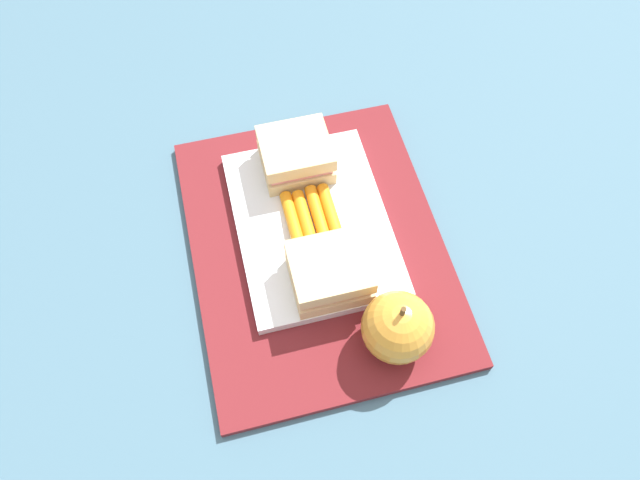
{
  "coord_description": "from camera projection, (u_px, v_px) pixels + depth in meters",
  "views": [
    {
      "loc": [
        0.3,
        -0.07,
        0.59
      ],
      "look_at": [
        0.01,
        0.0,
        0.04
      ],
      "focal_mm": 32.57,
      "sensor_mm": 36.0,
      "label": 1
    }
  ],
  "objects": [
    {
      "name": "sandwich_half_left",
      "position": [
        296.0,
        155.0,
        0.67
      ],
      "size": [
        0.07,
        0.08,
        0.04
      ],
      "color": "#DBC189",
      "rests_on": "food_tray"
    },
    {
      "name": "lunchbag_mat",
      "position": [
        317.0,
        246.0,
        0.66
      ],
      "size": [
        0.36,
        0.28,
        0.01
      ],
      "primitive_type": "cube",
      "color": "maroon",
      "rests_on": "ground_plane"
    },
    {
      "name": "apple",
      "position": [
        398.0,
        327.0,
        0.57
      ],
      "size": [
        0.07,
        0.07,
        0.08
      ],
      "color": "gold",
      "rests_on": "lunchbag_mat"
    },
    {
      "name": "ground_plane",
      "position": [
        317.0,
        248.0,
        0.66
      ],
      "size": [
        2.4,
        2.4,
        0.0
      ],
      "primitive_type": "plane",
      "color": "#42667A"
    },
    {
      "name": "carrot_sticks_bundle",
      "position": [
        311.0,
        217.0,
        0.65
      ],
      "size": [
        0.08,
        0.06,
        0.02
      ],
      "color": "orange",
      "rests_on": "food_tray"
    },
    {
      "name": "food_tray",
      "position": [
        312.0,
        223.0,
        0.66
      ],
      "size": [
        0.23,
        0.17,
        0.01
      ],
      "primitive_type": "cube",
      "color": "white",
      "rests_on": "lunchbag_mat"
    },
    {
      "name": "sandwich_half_right",
      "position": [
        329.0,
        272.0,
        0.6
      ],
      "size": [
        0.07,
        0.08,
        0.04
      ],
      "color": "#DBC189",
      "rests_on": "food_tray"
    }
  ]
}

